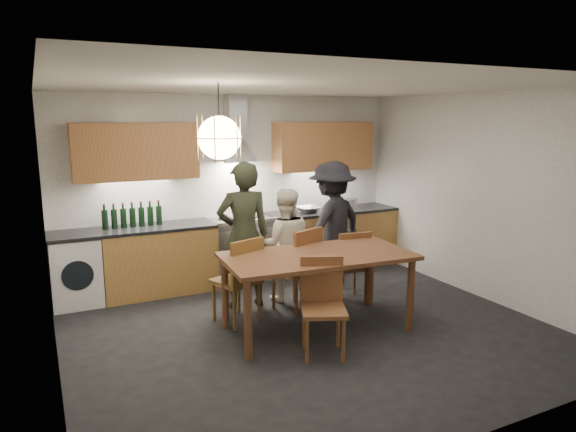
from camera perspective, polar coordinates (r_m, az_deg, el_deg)
name	(u,v)px	position (r m, az deg, el deg)	size (l,w,h in m)	color
ground	(308,329)	(5.78, 2.23, -12.42)	(5.00, 5.00, 0.00)	black
room_shell	(309,174)	(5.34, 2.37, 4.66)	(5.02, 4.52, 2.61)	white
counter_run	(244,249)	(7.32, -4.90, -3.67)	(5.00, 0.62, 0.90)	tan
range_stove	(243,250)	(7.31, -5.06, -3.76)	(0.90, 0.60, 0.92)	silver
wall_fixtures	(238,148)	(7.20, -5.60, 7.55)	(4.30, 0.54, 1.10)	#C1814A
pendant_lamp	(219,138)	(4.81, -7.63, 8.60)	(0.43, 0.43, 0.70)	black
dining_table	(318,263)	(5.53, 3.30, -5.22)	(2.08, 1.16, 0.85)	brown
chair_back_left	(241,275)	(5.74, -5.20, -6.57)	(0.57, 0.57, 0.99)	brown
chair_back_mid	(301,264)	(6.09, 1.48, -5.34)	(0.59, 0.59, 1.02)	brown
chair_back_right	(351,262)	(6.42, 7.04, -5.10)	(0.48, 0.48, 0.92)	brown
chair_front	(323,299)	(5.09, 3.86, -9.19)	(0.56, 0.56, 0.94)	brown
person_left	(244,235)	(6.20, -4.95, -2.14)	(0.65, 0.43, 1.78)	black
person_mid	(285,245)	(6.44, -0.38, -3.22)	(0.69, 0.54, 1.43)	white
person_right	(332,224)	(7.01, 4.89, -0.92)	(1.10, 0.63, 1.71)	black
mixing_bowl	(308,209)	(7.63, 2.28, 0.75)	(0.35, 0.35, 0.08)	#B7B7BA
stock_pot	(351,204)	(8.04, 7.04, 1.38)	(0.20, 0.20, 0.14)	#AEAEB1
wine_bottles	(132,215)	(6.87, -16.90, 0.14)	(0.75, 0.08, 0.32)	black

